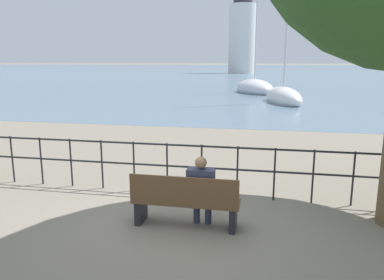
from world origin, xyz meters
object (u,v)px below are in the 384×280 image
at_px(seated_person_left, 201,188).
at_px(sailboat_0, 254,89).
at_px(park_bench, 185,202).
at_px(sailboat_1, 283,97).
at_px(harbor_lighthouse, 242,35).

xyz_separation_m(seated_person_left, sailboat_0, (-0.19, 27.31, -0.30)).
height_order(park_bench, sailboat_1, sailboat_1).
relative_size(sailboat_1, harbor_lighthouse, 0.61).
bearing_deg(sailboat_1, seated_person_left, -110.99).
distance_m(seated_person_left, sailboat_1, 19.76).
bearing_deg(seated_person_left, harbor_lighthouse, 93.70).
height_order(sailboat_1, harbor_lighthouse, harbor_lighthouse).
bearing_deg(sailboat_0, sailboat_1, -98.68).
xyz_separation_m(seated_person_left, harbor_lighthouse, (-5.39, 83.21, 8.01)).
bearing_deg(sailboat_1, park_bench, -111.69).
distance_m(park_bench, sailboat_1, 19.86).
distance_m(park_bench, sailboat_0, 27.38).
bearing_deg(sailboat_1, harbor_lighthouse, 81.37).
relative_size(sailboat_0, harbor_lighthouse, 0.46).
xyz_separation_m(sailboat_1, harbor_lighthouse, (-7.37, 63.55, 8.29)).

